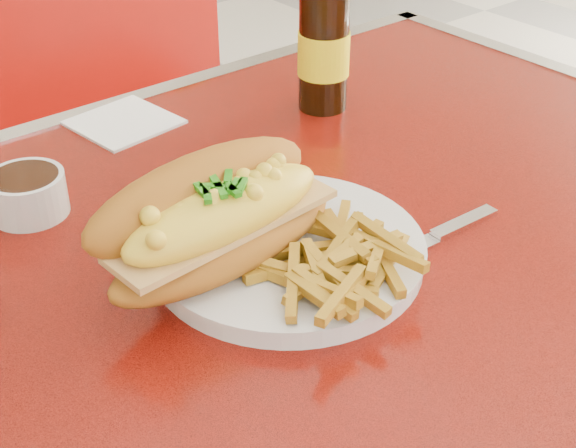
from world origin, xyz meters
TOP-DOWN VIEW (x-y plane):
  - diner_table at (0.00, 0.00)m, footprint 1.23×0.83m
  - booth_bench_far at (0.00, 0.81)m, footprint 1.20×0.51m
  - dinner_plate at (0.00, -0.01)m, footprint 0.27×0.27m
  - mac_hoagie at (-0.06, 0.01)m, footprint 0.25×0.13m
  - fries_pile at (0.01, -0.08)m, footprint 0.12×0.11m
  - fork at (-0.05, -0.04)m, footprint 0.06×0.13m
  - gravy_ramekin at (-0.15, 0.22)m, footprint 0.08×0.08m
  - sauce_cup_right at (0.07, 0.09)m, footprint 0.06×0.06m
  - beer_bottle at (0.25, 0.22)m, footprint 0.07×0.07m
  - knife at (0.12, -0.08)m, footprint 0.22×0.03m
  - paper_napkin at (0.03, 0.34)m, footprint 0.13×0.13m

SIDE VIEW (x-z plane):
  - booth_bench_far at x=0.00m, z-range -0.16..0.74m
  - diner_table at x=0.00m, z-range 0.22..0.99m
  - paper_napkin at x=0.03m, z-range 0.77..0.77m
  - knife at x=0.12m, z-range 0.77..0.78m
  - dinner_plate at x=0.00m, z-range 0.77..0.79m
  - sauce_cup_right at x=0.07m, z-range 0.77..0.80m
  - fork at x=-0.05m, z-range 0.79..0.79m
  - gravy_ramekin at x=-0.15m, z-range 0.77..0.82m
  - fries_pile at x=0.01m, z-range 0.79..0.82m
  - mac_hoagie at x=-0.06m, z-range 0.78..0.89m
  - beer_bottle at x=0.25m, z-range 0.74..0.99m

